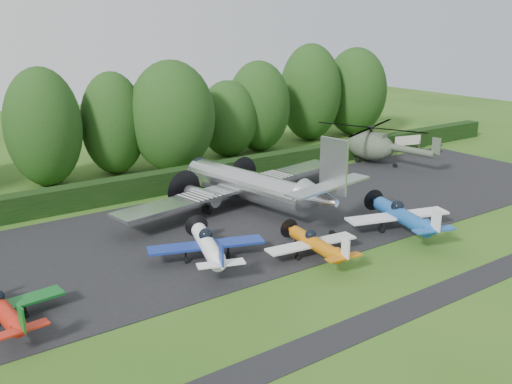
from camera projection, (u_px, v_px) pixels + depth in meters
ground at (324, 273)px, 35.08m from camera, size 160.00×160.00×0.00m
apron at (235, 226)px, 42.91m from camera, size 70.00×18.00×0.01m
taxiway_verge at (399, 312)px, 30.38m from camera, size 70.00×2.00×0.00m
hedgerow at (169, 192)px, 51.52m from camera, size 90.00×1.60×2.00m
transport_plane at (250, 185)px, 46.20m from camera, size 23.06×17.68×7.39m
light_plane_red at (1, 309)px, 28.62m from camera, size 6.51×6.85×2.50m
light_plane_white at (208, 245)px, 36.22m from camera, size 7.51×7.90×2.89m
light_plane_orange at (315, 243)px, 36.93m from camera, size 6.45×6.78×2.48m
light_plane_blue at (402, 216)px, 41.42m from camera, size 8.01×8.42×3.08m
helicopter at (371, 143)px, 61.37m from camera, size 12.27×14.37×3.95m
sign_board at (408, 141)px, 66.38m from camera, size 3.49×0.13×1.96m
tree_1 at (355, 92)px, 75.64m from camera, size 8.31×8.31×11.50m
tree_2 at (113, 123)px, 56.32m from camera, size 6.33×6.33×10.18m
tree_6 at (172, 117)px, 56.99m from camera, size 8.63×8.63×11.22m
tree_7 at (310, 93)px, 72.02m from camera, size 7.79×7.79×12.15m
tree_8 at (43, 127)px, 52.06m from camera, size 6.95×6.95×10.99m
tree_9 at (228, 119)px, 63.90m from camera, size 6.63×6.63×8.53m
tree_10 at (259, 106)px, 66.30m from camera, size 7.36×7.36×10.48m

